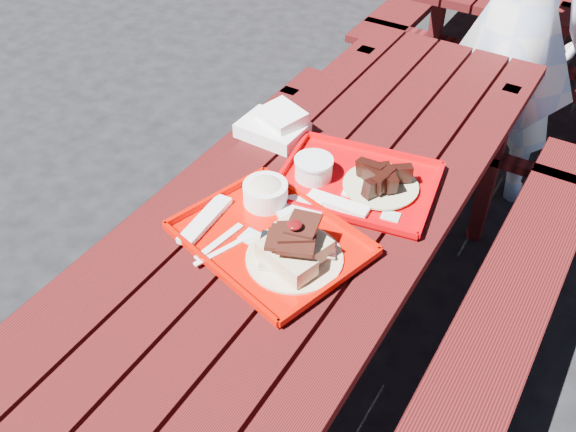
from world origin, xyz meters
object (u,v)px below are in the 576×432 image
(near_tray, at_px, (276,230))
(person, at_px, (517,25))
(far_tray, at_px, (354,181))
(picnic_table_near, at_px, (313,251))

(near_tray, height_order, person, person)
(near_tray, xyz_separation_m, far_tray, (0.08, 0.32, -0.01))
(picnic_table_near, xyz_separation_m, far_tray, (0.06, 0.14, 0.21))
(near_tray, bearing_deg, person, 82.19)
(near_tray, xyz_separation_m, person, (0.21, 1.53, 0.03))
(picnic_table_near, height_order, far_tray, far_tray)
(picnic_table_near, xyz_separation_m, person, (0.19, 1.34, 0.26))
(near_tray, distance_m, far_tray, 0.33)
(far_tray, bearing_deg, picnic_table_near, -114.01)
(picnic_table_near, bearing_deg, far_tray, 65.99)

